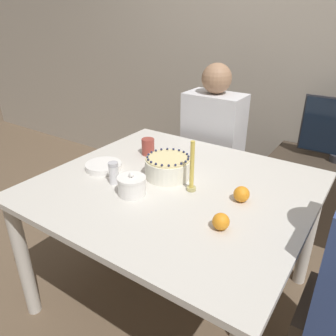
{
  "coord_description": "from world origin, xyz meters",
  "views": [
    {
      "loc": [
        0.77,
        -1.2,
        1.51
      ],
      "look_at": [
        -0.07,
        0.05,
        0.79
      ],
      "focal_mm": 35.0,
      "sensor_mm": 36.0,
      "label": 1
    }
  ],
  "objects_px": {
    "candle": "(192,171)",
    "person_man_blue_shirt": "(212,160)",
    "sugar_bowl": "(132,186)",
    "sugar_shaker": "(114,173)",
    "cake": "(168,167)"
  },
  "relations": [
    {
      "from": "candle",
      "to": "person_man_blue_shirt",
      "type": "bearing_deg",
      "value": 109.91
    },
    {
      "from": "sugar_bowl",
      "to": "candle",
      "type": "xyz_separation_m",
      "value": [
        0.21,
        0.19,
        0.05
      ]
    },
    {
      "from": "sugar_bowl",
      "to": "sugar_shaker",
      "type": "relative_size",
      "value": 1.18
    },
    {
      "from": "sugar_shaker",
      "to": "sugar_bowl",
      "type": "bearing_deg",
      "value": -13.4
    },
    {
      "from": "sugar_bowl",
      "to": "sugar_shaker",
      "type": "xyz_separation_m",
      "value": [
        -0.14,
        0.03,
        0.01
      ]
    },
    {
      "from": "cake",
      "to": "sugar_bowl",
      "type": "height_order",
      "value": "cake"
    },
    {
      "from": "person_man_blue_shirt",
      "to": "candle",
      "type": "bearing_deg",
      "value": 109.91
    },
    {
      "from": "person_man_blue_shirt",
      "to": "sugar_bowl",
      "type": "bearing_deg",
      "value": 94.61
    },
    {
      "from": "cake",
      "to": "sugar_bowl",
      "type": "bearing_deg",
      "value": -98.67
    },
    {
      "from": "sugar_shaker",
      "to": "candle",
      "type": "height_order",
      "value": "candle"
    },
    {
      "from": "sugar_shaker",
      "to": "cake",
      "type": "bearing_deg",
      "value": 49.2
    },
    {
      "from": "cake",
      "to": "candle",
      "type": "distance_m",
      "value": 0.19
    },
    {
      "from": "candle",
      "to": "person_man_blue_shirt",
      "type": "height_order",
      "value": "person_man_blue_shirt"
    },
    {
      "from": "sugar_bowl",
      "to": "person_man_blue_shirt",
      "type": "distance_m",
      "value": 1.02
    },
    {
      "from": "cake",
      "to": "person_man_blue_shirt",
      "type": "distance_m",
      "value": 0.79
    }
  ]
}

